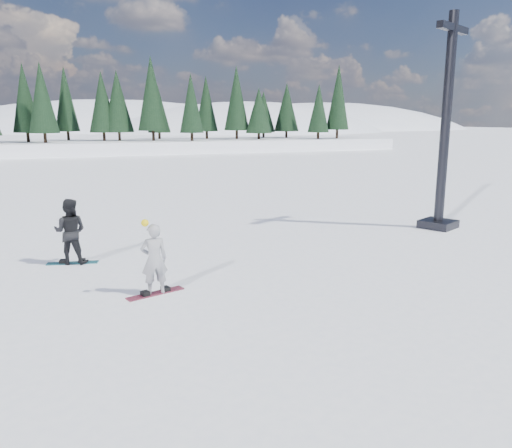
{
  "coord_description": "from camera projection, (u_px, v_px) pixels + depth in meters",
  "views": [
    {
      "loc": [
        0.05,
        -13.23,
        4.31
      ],
      "look_at": [
        5.53,
        0.95,
        1.1
      ],
      "focal_mm": 35.0,
      "sensor_mm": 36.0,
      "label": 1
    }
  ],
  "objects": [
    {
      "name": "snowboarder_man",
      "position": [
        70.0,
        231.0,
        14.98
      ],
      "size": [
        1.16,
        1.03,
        1.99
      ],
      "primitive_type": "imported",
      "rotation": [
        0.0,
        0.0,
        2.8
      ],
      "color": "black",
      "rests_on": "ground"
    },
    {
      "name": "ground",
      "position": [
        71.0,
        288.0,
        12.95
      ],
      "size": [
        420.0,
        420.0,
        0.0
      ],
      "primitive_type": "plane",
      "color": "white",
      "rests_on": "ground"
    },
    {
      "name": "snowboard_woman",
      "position": [
        156.0,
        293.0,
        12.52
      ],
      "size": [
        1.52,
        0.71,
        0.03
      ],
      "primitive_type": "cube",
      "rotation": [
        0.0,
        0.0,
        0.3
      ],
      "color": "maroon",
      "rests_on": "ground"
    },
    {
      "name": "lift_tower",
      "position": [
        444.0,
        144.0,
        19.47
      ],
      "size": [
        2.17,
        1.64,
        8.25
      ],
      "rotation": [
        0.0,
        0.0,
        0.43
      ],
      "color": "black",
      "rests_on": "ground"
    },
    {
      "name": "snowboard_man",
      "position": [
        73.0,
        263.0,
        15.18
      ],
      "size": [
        1.52,
        0.61,
        0.03
      ],
      "primitive_type": "cube",
      "rotation": [
        0.0,
        0.0,
        -0.22
      ],
      "color": "#156D77",
      "rests_on": "ground"
    },
    {
      "name": "snowboarder_woman",
      "position": [
        154.0,
        259.0,
        12.34
      ],
      "size": [
        0.67,
        0.45,
        1.95
      ],
      "rotation": [
        0.0,
        0.0,
        3.16
      ],
      "color": "#9E9FA3",
      "rests_on": "ground"
    },
    {
      "name": "alpine_backdrop",
      "position": [
        30.0,
        169.0,
        184.38
      ],
      "size": [
        412.5,
        227.0,
        53.2
      ],
      "color": "white",
      "rests_on": "ground"
    }
  ]
}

